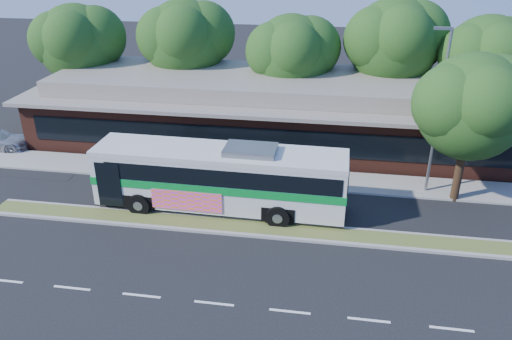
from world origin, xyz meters
name	(u,v)px	position (x,y,z in m)	size (l,w,h in m)	color
ground	(238,235)	(0.00, 0.00, 0.00)	(120.00, 120.00, 0.00)	black
median_strip	(240,227)	(0.00, 0.60, 0.07)	(26.00, 1.10, 0.15)	#505A26
sidewalk	(258,176)	(0.00, 6.40, 0.06)	(44.00, 2.60, 0.12)	gray
parking_lot	(17,137)	(-18.00, 10.00, 0.01)	(14.00, 12.00, 0.01)	black
plaza_building	(273,108)	(0.00, 12.99, 2.13)	(33.20, 11.20, 4.45)	#4E2318
lamp_post	(438,109)	(9.56, 6.00, 4.90)	(0.93, 0.18, 9.07)	slate
tree_bg_a	(83,41)	(-14.58, 15.14, 5.87)	(6.47, 5.80, 8.63)	black
tree_bg_b	(191,38)	(-6.57, 16.14, 6.14)	(6.69, 6.00, 9.00)	black
tree_bg_c	(297,53)	(1.40, 15.13, 5.59)	(6.24, 5.60, 8.26)	black
tree_bg_d	(400,41)	(8.45, 16.15, 6.42)	(6.91, 6.20, 9.37)	black
tree_bg_e	(493,57)	(14.42, 15.14, 5.74)	(6.47, 5.80, 8.50)	black
transit_bus	(221,174)	(-1.32, 2.40, 2.03)	(13.04, 3.23, 3.64)	beige
sidewalk_tree	(480,104)	(11.39, 5.43, 5.45)	(6.07, 5.45, 8.04)	black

